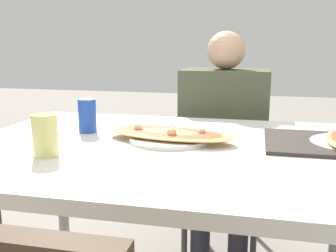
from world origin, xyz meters
name	(u,v)px	position (x,y,z in m)	size (l,w,h in m)	color
dining_table	(168,164)	(0.00, 0.00, 0.69)	(1.37, 0.98, 0.75)	silver
chair_far_seated	(225,152)	(0.12, 0.82, 0.51)	(0.40, 0.40, 0.92)	#3F2D1E
person_seated	(224,127)	(0.12, 0.70, 0.67)	(0.42, 0.28, 1.13)	#2D2D38
pizza_main	(170,135)	(-0.01, 0.06, 0.77)	(0.47, 0.28, 0.06)	white
soda_can	(87,116)	(-0.34, 0.12, 0.81)	(0.07, 0.07, 0.12)	#1E47B2
drink_glass	(45,135)	(-0.32, -0.20, 0.81)	(0.07, 0.07, 0.12)	#E0DB7F
serving_tray	(334,144)	(0.53, 0.12, 0.76)	(0.44, 0.33, 0.01)	#332D28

